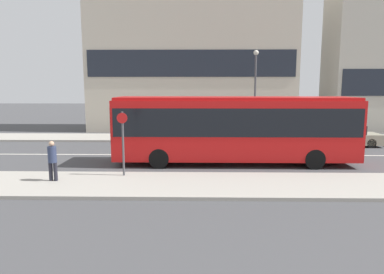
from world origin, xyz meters
TOP-DOWN VIEW (x-y plane):
  - ground_plane at (0.00, 0.00)m, footprint 120.00×120.00m
  - sidewalk_near at (0.00, -6.25)m, footprint 44.00×3.50m
  - sidewalk_far at (0.00, 6.25)m, footprint 44.00×3.50m
  - lane_centerline at (0.00, 0.00)m, footprint 41.80×0.16m
  - apartment_block_left_tower at (1.36, 12.06)m, footprint 17.99×5.19m
  - city_bus at (3.80, -2.16)m, footprint 12.01×2.56m
  - parked_car_0 at (11.58, 3.27)m, footprint 4.62×1.78m
  - pedestrian_near_stop at (-3.86, -6.01)m, footprint 0.35×0.34m
  - bus_stop_sign at (-1.20, -5.12)m, footprint 0.44×0.12m
  - street_lamp at (6.08, 5.69)m, footprint 0.36×0.36m

SIDE VIEW (x-z plane):
  - ground_plane at x=0.00m, z-range 0.00..0.00m
  - lane_centerline at x=0.00m, z-range 0.00..0.01m
  - sidewalk_near at x=0.00m, z-range 0.00..0.13m
  - sidewalk_far at x=0.00m, z-range 0.00..0.13m
  - parked_car_0 at x=11.58m, z-range -0.04..1.35m
  - pedestrian_near_stop at x=-3.86m, z-range 0.23..1.85m
  - bus_stop_sign at x=-1.20m, z-range 0.36..3.09m
  - city_bus at x=3.80m, z-range 0.25..3.64m
  - street_lamp at x=6.08m, z-range 0.87..7.21m
  - apartment_block_left_tower at x=1.36m, z-range -0.01..21.09m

